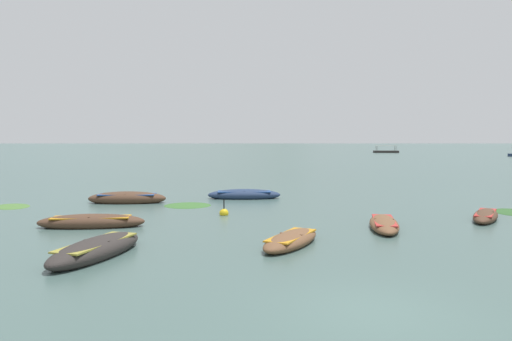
% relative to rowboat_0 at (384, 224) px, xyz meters
% --- Properties ---
extents(ground_plane, '(6000.00, 6000.00, 0.00)m').
position_rel_rowboat_0_xyz_m(ground_plane, '(-2.65, 1490.41, -0.17)').
color(ground_plane, '#425B56').
extents(mountain_1, '(1698.21, 1698.21, 569.01)m').
position_rel_rowboat_0_xyz_m(mountain_1, '(-1143.67, 2210.99, 284.33)').
color(mountain_1, slate).
rests_on(mountain_1, ground).
extents(mountain_2, '(1142.88, 1142.88, 289.22)m').
position_rel_rowboat_0_xyz_m(mountain_2, '(129.61, 2604.80, 144.44)').
color(mountain_2, '#4C5B56').
rests_on(mountain_2, ground).
extents(mountain_3, '(2053.94, 2053.94, 507.35)m').
position_rel_rowboat_0_xyz_m(mountain_3, '(925.44, 2556.95, 253.50)').
color(mountain_3, slate).
rests_on(mountain_3, ground).
extents(rowboat_0, '(1.84, 4.27, 0.55)m').
position_rel_rowboat_0_xyz_m(rowboat_0, '(0.00, 0.00, 0.00)').
color(rowboat_0, brown).
rests_on(rowboat_0, ground).
extents(rowboat_1, '(4.54, 1.73, 0.70)m').
position_rel_rowboat_0_xyz_m(rowboat_1, '(-12.25, -0.00, 0.04)').
color(rowboat_1, '#4C3323').
rests_on(rowboat_1, ground).
extents(rowboat_2, '(2.84, 3.93, 0.54)m').
position_rel_rowboat_0_xyz_m(rowboat_2, '(5.24, 2.26, -0.00)').
color(rowboat_2, '#4C3323').
rests_on(rowboat_2, ground).
extents(rowboat_3, '(4.67, 1.72, 0.75)m').
position_rel_rowboat_0_xyz_m(rowboat_3, '(-6.27, 9.98, 0.06)').
color(rowboat_3, navy).
rests_on(rowboat_3, ground).
extents(rowboat_4, '(2.42, 4.58, 0.75)m').
position_rel_rowboat_0_xyz_m(rowboat_4, '(-10.19, -4.97, 0.06)').
color(rowboat_4, '#2D2826').
rests_on(rowboat_4, ground).
extents(rowboat_5, '(4.61, 1.74, 0.84)m').
position_rel_rowboat_0_xyz_m(rowboat_5, '(-13.05, 7.73, 0.09)').
color(rowboat_5, '#4C3323').
rests_on(rowboat_5, ground).
extents(rowboat_6, '(2.73, 3.93, 0.57)m').
position_rel_rowboat_0_xyz_m(rowboat_6, '(-4.03, -3.23, 0.00)').
color(rowboat_6, brown).
rests_on(rowboat_6, ground).
extents(ferry_1, '(8.07, 3.50, 2.54)m').
position_rel_rowboat_0_xyz_m(ferry_1, '(34.30, 132.59, 0.27)').
color(ferry_1, '#2D2826').
rests_on(ferry_1, ground).
extents(mooring_buoy, '(0.45, 0.45, 0.89)m').
position_rel_rowboat_0_xyz_m(mooring_buoy, '(-6.95, 3.30, -0.07)').
color(mooring_buoy, yellow).
rests_on(mooring_buoy, ground).
extents(weed_patch_0, '(3.30, 3.29, 0.14)m').
position_rel_rowboat_0_xyz_m(weed_patch_0, '(-9.31, 6.66, -0.17)').
color(weed_patch_0, '#38662D').
rests_on(weed_patch_0, ground).
extents(weed_patch_2, '(3.02, 3.21, 0.14)m').
position_rel_rowboat_0_xyz_m(weed_patch_2, '(-18.97, 6.01, -0.17)').
color(weed_patch_2, '#477033').
rests_on(weed_patch_2, ground).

